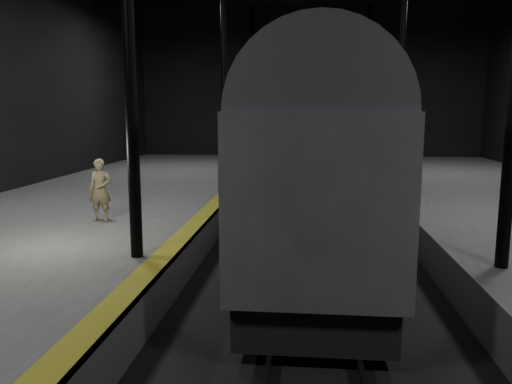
# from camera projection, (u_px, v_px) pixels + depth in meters

# --- Properties ---
(ground) EXTENTS (44.00, 44.00, 0.00)m
(ground) POSITION_uv_depth(u_px,v_px,m) (310.00, 254.00, 14.57)
(ground) COLOR black
(ground) RESTS_ON ground
(platform_left) EXTENTS (9.00, 43.80, 1.00)m
(platform_left) POSITION_uv_depth(u_px,v_px,m) (64.00, 231.00, 15.22)
(platform_left) COLOR #4F4F4C
(platform_left) RESTS_ON ground
(tactile_strip) EXTENTS (0.50, 43.80, 0.01)m
(tactile_strip) POSITION_uv_depth(u_px,v_px,m) (200.00, 218.00, 14.72)
(tactile_strip) COLOR olive
(tactile_strip) RESTS_ON platform_left
(track) EXTENTS (2.40, 43.00, 0.24)m
(track) POSITION_uv_depth(u_px,v_px,m) (310.00, 252.00, 14.55)
(track) COLOR #3F3328
(track) RESTS_ON ground
(train) EXTENTS (3.04, 20.32, 5.43)m
(train) POSITION_uv_depth(u_px,v_px,m) (311.00, 143.00, 17.26)
(train) COLOR gray
(train) RESTS_ON ground
(woman) EXTENTS (0.67, 0.45, 1.79)m
(woman) POSITION_uv_depth(u_px,v_px,m) (100.00, 190.00, 14.31)
(woman) COLOR #998A5E
(woman) RESTS_ON platform_left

